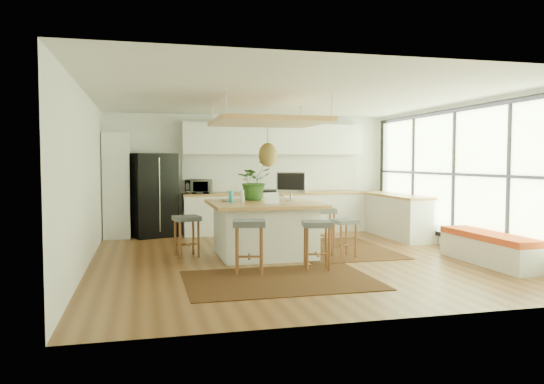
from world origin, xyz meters
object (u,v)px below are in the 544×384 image
object	(u,v)px
stool_near_left	(249,249)
laptop	(274,197)
stool_left_side	(187,236)
microwave	(199,185)
stool_right_back	(323,229)
stool_right_front	(344,237)
island_plant	(254,185)
fridge	(154,194)
monitor	(291,186)
island	(264,229)
stool_near_right	(317,246)

from	to	relation	value
stool_near_left	laptop	distance (m)	1.23
stool_left_side	microwave	world-z (taller)	microwave
stool_right_back	stool_left_side	xyz separation A→B (m)	(-2.60, -0.37, 0.00)
stool_right_front	island_plant	xyz separation A→B (m)	(-1.34, 1.04, 0.86)
fridge	island_plant	size ratio (longest dim) A/B	2.49
stool_near_left	monitor	world-z (taller)	monitor
stool_right_front	monitor	xyz separation A→B (m)	(-0.71, 0.81, 0.83)
island	stool_left_side	bearing A→B (deg)	174.01
stool_right_back	laptop	distance (m)	1.77
monitor	stool_right_back	bearing A→B (deg)	51.61
stool_right_front	stool_right_back	size ratio (longest dim) A/B	0.88
microwave	island_plant	xyz separation A→B (m)	(0.78, -2.22, 0.10)
laptop	stool_right_front	bearing A→B (deg)	-12.29
fridge	stool_near_left	distance (m)	4.37
fridge	microwave	size ratio (longest dim) A/B	3.21
island	island_plant	distance (m)	0.91
fridge	island	bearing A→B (deg)	-75.49
stool_near_right	laptop	world-z (taller)	laptop
stool_near_right	monitor	xyz separation A→B (m)	(0.05, 1.62, 0.83)
stool_left_side	island_plant	distance (m)	1.57
fridge	stool_left_side	distance (m)	2.73
stool_near_left	stool_left_side	bearing A→B (deg)	117.35
laptop	microwave	distance (m)	3.41
monitor	island_plant	world-z (taller)	island_plant
monitor	stool_right_front	bearing A→B (deg)	-15.04
fridge	stool_right_back	world-z (taller)	fridge
island	microwave	xyz separation A→B (m)	(-0.84, 2.73, 0.65)
stool_near_left	stool_right_front	distance (m)	2.00
stool_left_side	stool_near_left	bearing A→B (deg)	-62.65
stool_right_back	microwave	distance (m)	3.17
stool_right_back	island_plant	bearing A→B (deg)	179.76
fridge	stool_left_side	world-z (taller)	fridge
fridge	island	distance (m)	3.34
stool_near_right	monitor	world-z (taller)	monitor
fridge	stool_left_side	bearing A→B (deg)	-98.05
monitor	stool_left_side	bearing A→B (deg)	-142.07
stool_right_front	stool_left_side	world-z (taller)	stool_left_side
stool_right_back	island_plant	distance (m)	1.59
stool_near_left	laptop	world-z (taller)	laptop
stool_near_left	island_plant	bearing A→B (deg)	76.00
stool_near_right	island	bearing A→B (deg)	111.25
microwave	island_plant	bearing A→B (deg)	-57.52
fridge	laptop	size ratio (longest dim) A/B	6.01
microwave	monitor	bearing A→B (deg)	-46.91
stool_right_front	stool_near_right	bearing A→B (deg)	-132.94
monitor	microwave	xyz separation A→B (m)	(-1.41, 2.45, -0.07)
microwave	island	bearing A→B (deg)	-59.76
stool_near_right	stool_left_side	world-z (taller)	stool_near_right
stool_left_side	fridge	bearing A→B (deg)	100.77
fridge	stool_near_right	bearing A→B (deg)	-79.14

